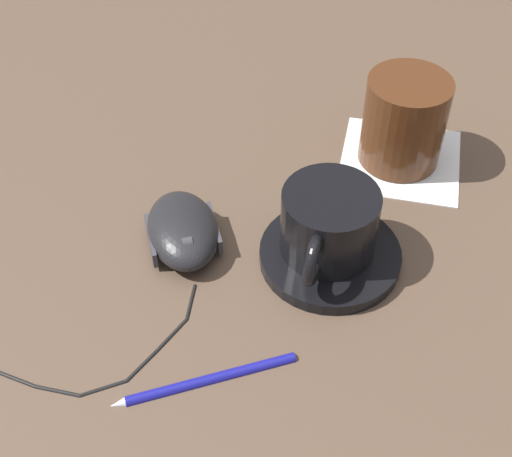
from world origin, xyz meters
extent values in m
plane|color=brown|center=(0.00, 0.00, 0.00)|extent=(3.00, 3.00, 0.00)
cylinder|color=black|center=(0.02, -0.01, 0.01)|extent=(0.13, 0.13, 0.01)
cylinder|color=black|center=(0.02, -0.01, 0.04)|extent=(0.08, 0.08, 0.06)
torus|color=black|center=(0.00, -0.05, 0.05)|extent=(0.02, 0.05, 0.05)
ellipsoid|color=black|center=(-0.11, 0.01, 0.02)|extent=(0.08, 0.11, 0.04)
cylinder|color=#38383D|center=(-0.11, -0.02, 0.03)|extent=(0.01, 0.01, 0.01)
cube|color=#38383D|center=(-0.08, 0.01, 0.01)|extent=(0.02, 0.05, 0.02)
cube|color=#38383D|center=(-0.14, 0.00, 0.01)|extent=(0.02, 0.05, 0.02)
cylinder|color=black|center=(-0.10, -0.06, 0.00)|extent=(0.01, 0.04, 0.00)
cylinder|color=black|center=(-0.12, -0.09, 0.00)|extent=(0.02, 0.03, 0.00)
cylinder|color=black|center=(-0.14, -0.12, 0.00)|extent=(0.02, 0.03, 0.00)
cylinder|color=black|center=(-0.17, -0.14, 0.00)|extent=(0.04, 0.02, 0.00)
cylinder|color=black|center=(-0.20, -0.15, 0.00)|extent=(0.04, 0.01, 0.00)
cylinder|color=black|center=(-0.24, -0.13, 0.00)|extent=(0.03, 0.02, 0.00)
sphere|color=black|center=(-0.10, -0.04, 0.00)|extent=(0.00, 0.00, 0.00)
sphere|color=black|center=(-0.11, -0.08, 0.00)|extent=(0.00, 0.00, 0.00)
sphere|color=black|center=(-0.13, -0.11, 0.00)|extent=(0.00, 0.00, 0.00)
sphere|color=black|center=(-0.15, -0.14, 0.00)|extent=(0.00, 0.00, 0.00)
sphere|color=black|center=(-0.18, -0.15, 0.00)|extent=(0.00, 0.00, 0.00)
sphere|color=black|center=(-0.22, -0.14, 0.00)|extent=(0.00, 0.00, 0.00)
cube|color=white|center=(0.10, 0.12, 0.00)|extent=(0.14, 0.14, 0.00)
cylinder|color=#4C2814|center=(0.10, 0.12, 0.05)|extent=(0.08, 0.08, 0.09)
cylinder|color=navy|center=(-0.08, -0.14, 0.00)|extent=(0.13, 0.05, 0.01)
cone|color=silver|center=(-0.15, -0.16, 0.00)|extent=(0.01, 0.01, 0.01)
camera|label=1|loc=(-0.05, -0.44, 0.48)|focal=50.00mm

